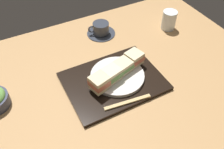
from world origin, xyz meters
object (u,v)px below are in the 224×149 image
object	(u,v)px
sandwich_inner_far	(123,66)
chopsticks_pair	(128,102)
sandwich_farmost	(134,58)
coffee_cup	(101,29)
drinking_glass	(169,20)
sandwich_nearmost	(99,83)
sandwich_inner_near	(112,74)
sandwich_plate	(117,76)

from	to	relation	value
sandwich_inner_far	chopsticks_pair	bearing A→B (deg)	-113.21
sandwich_farmost	coffee_cup	xyz separation A→B (cm)	(-1.58, 29.65, -3.09)
chopsticks_pair	drinking_glass	size ratio (longest dim) A/B	1.92
coffee_cup	sandwich_farmost	bearing A→B (deg)	-86.94
sandwich_inner_far	chopsticks_pair	size ratio (longest dim) A/B	0.44
drinking_glass	coffee_cup	bearing A→B (deg)	160.45
sandwich_nearmost	chopsticks_pair	world-z (taller)	sandwich_nearmost
sandwich_farmost	chopsticks_pair	bearing A→B (deg)	-127.35
sandwich_farmost	coffee_cup	bearing A→B (deg)	93.06
sandwich_inner_near	chopsticks_pair	size ratio (longest dim) A/B	0.42
sandwich_inner_near	sandwich_inner_far	bearing A→B (deg)	17.56
sandwich_inner_near	sandwich_farmost	bearing A→B (deg)	17.56
sandwich_nearmost	sandwich_farmost	size ratio (longest dim) A/B	0.96
sandwich_inner_near	chopsticks_pair	bearing A→B (deg)	-89.21
sandwich_plate	drinking_glass	distance (cm)	46.84
sandwich_nearmost	chopsticks_pair	bearing A→B (deg)	-57.89
drinking_glass	sandwich_inner_far	bearing A→B (deg)	-152.91
sandwich_nearmost	coffee_cup	bearing A→B (deg)	63.32
sandwich_plate	drinking_glass	xyz separation A→B (cm)	(41.89, 20.79, 2.58)
chopsticks_pair	coffee_cup	bearing A→B (deg)	76.35
sandwich_inner_near	coffee_cup	size ratio (longest dim) A/B	0.55
sandwich_farmost	drinking_glass	size ratio (longest dim) A/B	0.84
sandwich_plate	sandwich_inner_far	bearing A→B (deg)	17.56
sandwich_inner_near	sandwich_inner_far	xyz separation A→B (cm)	(6.53, 2.07, -0.31)
sandwich_nearmost	sandwich_inner_far	size ratio (longest dim) A/B	0.96
drinking_glass	sandwich_nearmost	bearing A→B (deg)	-155.19
sandwich_plate	coffee_cup	world-z (taller)	coffee_cup
sandwich_farmost	coffee_cup	distance (cm)	29.85
sandwich_plate	chopsticks_pair	xyz separation A→B (cm)	(-3.09, -13.79, -0.42)
sandwich_inner_near	coffee_cup	xyz separation A→B (cm)	(11.48, 33.78, -3.13)
sandwich_farmost	sandwich_inner_far	bearing A→B (deg)	-162.44
sandwich_plate	sandwich_inner_near	bearing A→B (deg)	-162.44
sandwich_plate	drinking_glass	size ratio (longest dim) A/B	2.29
sandwich_plate	sandwich_inner_near	distance (cm)	4.90
chopsticks_pair	sandwich_plate	bearing A→B (deg)	77.37
coffee_cup	sandwich_nearmost	bearing A→B (deg)	-116.68
sandwich_nearmost	sandwich_inner_far	distance (cm)	13.71
sandwich_inner_near	sandwich_inner_far	world-z (taller)	sandwich_inner_near
sandwich_nearmost	sandwich_inner_near	bearing A→B (deg)	17.56
sandwich_nearmost	sandwich_plate	bearing A→B (deg)	17.56
sandwich_farmost	sandwich_inner_near	bearing A→B (deg)	-162.44
sandwich_inner_near	chopsticks_pair	xyz separation A→B (cm)	(0.18, -12.76, -3.93)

